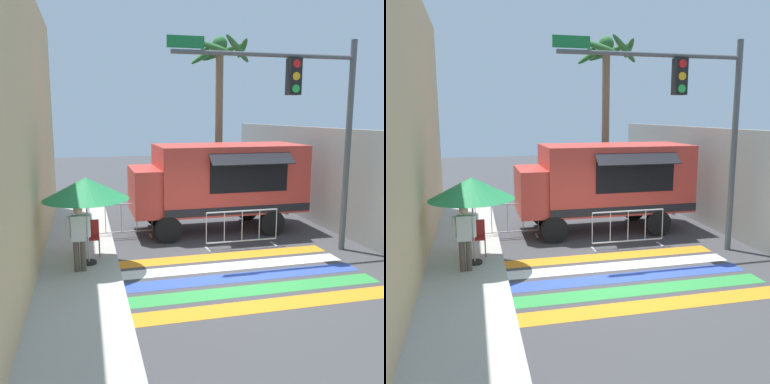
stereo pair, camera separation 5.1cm
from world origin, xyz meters
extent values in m
plane|color=#424244|center=(0.00, 0.00, 0.00)|extent=(60.00, 60.00, 0.00)
cube|color=#B7B5AD|center=(-4.64, 0.00, 0.07)|extent=(4.40, 16.00, 0.13)
cube|color=#DBBC84|center=(-4.40, 0.00, 3.43)|extent=(0.25, 16.00, 6.85)
cube|color=gray|center=(4.61, 3.00, 1.65)|extent=(0.20, 16.00, 3.29)
cube|color=orange|center=(0.00, -1.95, 0.00)|extent=(6.40, 0.56, 0.01)
cube|color=green|center=(0.00, -1.19, 0.00)|extent=(6.40, 0.56, 0.01)
cube|color=#334FB2|center=(0.00, -0.43, 0.00)|extent=(6.40, 0.56, 0.01)
cube|color=white|center=(0.00, 0.33, 0.00)|extent=(6.40, 0.56, 0.01)
cube|color=orange|center=(0.00, 1.09, 0.00)|extent=(6.40, 0.56, 0.01)
cube|color=#D13D33|center=(1.33, 3.70, 1.74)|extent=(4.63, 2.26, 2.08)
cube|color=#D13D33|center=(-0.98, 3.70, 1.40)|extent=(1.63, 2.08, 1.41)
cube|color=#1E232D|center=(-1.75, 3.70, 1.75)|extent=(0.06, 1.81, 0.53)
cube|color=black|center=(1.61, 2.56, 1.89)|extent=(2.45, 0.03, 0.94)
cube|color=black|center=(1.61, 2.35, 2.44)|extent=(2.55, 0.43, 0.31)
cube|color=black|center=(1.33, 2.57, 0.87)|extent=(4.63, 0.01, 0.24)
cylinder|color=black|center=(-0.85, 2.66, 0.40)|extent=(0.79, 0.22, 0.79)
cylinder|color=black|center=(-0.85, 4.74, 0.40)|extent=(0.79, 0.22, 0.79)
cylinder|color=black|center=(2.42, 2.66, 0.40)|extent=(0.79, 0.22, 0.79)
cylinder|color=black|center=(2.42, 4.74, 0.40)|extent=(0.79, 0.22, 0.79)
cylinder|color=#515456|center=(3.73, 0.88, 2.81)|extent=(0.16, 0.16, 5.61)
cylinder|color=#515456|center=(1.32, 0.88, 5.16)|extent=(4.82, 0.11, 0.11)
cube|color=black|center=(2.04, 0.85, 4.65)|extent=(0.32, 0.28, 0.90)
cylinder|color=red|center=(2.04, 0.71, 4.95)|extent=(0.20, 0.02, 0.20)
cylinder|color=#F2A519|center=(2.04, 0.71, 4.65)|extent=(0.20, 0.02, 0.20)
cylinder|color=green|center=(2.04, 0.71, 4.35)|extent=(0.20, 0.02, 0.20)
cube|color=#197238|center=(-0.74, 0.86, 5.38)|extent=(0.90, 0.02, 0.28)
cylinder|color=black|center=(-3.14, 1.00, 0.16)|extent=(0.36, 0.36, 0.06)
cylinder|color=#B2B2B7|center=(-3.14, 1.00, 1.20)|extent=(0.04, 0.04, 2.12)
cone|color=#268C4C|center=(-3.14, 1.00, 2.00)|extent=(2.03, 2.03, 0.52)
cylinder|color=#4C4C51|center=(-3.26, 1.41, 0.36)|extent=(0.02, 0.02, 0.45)
cylinder|color=#4C4C51|center=(-2.87, 1.41, 0.36)|extent=(0.02, 0.02, 0.45)
cylinder|color=#4C4C51|center=(-3.26, 1.80, 0.36)|extent=(0.02, 0.02, 0.45)
cylinder|color=#4C4C51|center=(-2.87, 1.80, 0.36)|extent=(0.02, 0.02, 0.45)
cube|color=#B22626|center=(-3.06, 1.60, 0.59)|extent=(0.41, 0.41, 0.03)
cube|color=#B22626|center=(-3.06, 1.79, 0.82)|extent=(0.41, 0.03, 0.42)
cylinder|color=brown|center=(-3.42, 0.54, 0.50)|extent=(0.13, 0.13, 0.73)
cylinder|color=brown|center=(-3.27, 0.54, 0.50)|extent=(0.13, 0.13, 0.73)
cube|color=silver|center=(-3.34, 0.54, 1.16)|extent=(0.34, 0.20, 0.59)
cylinder|color=silver|center=(-3.56, 0.54, 1.19)|extent=(0.09, 0.09, 0.50)
cylinder|color=silver|center=(-3.12, 0.54, 1.19)|extent=(0.09, 0.09, 0.50)
sphere|color=tan|center=(-3.34, 0.54, 1.59)|extent=(0.21, 0.21, 0.21)
cylinder|color=#B7BABF|center=(1.08, 1.71, 1.06)|extent=(2.09, 0.04, 0.04)
cylinder|color=#B7BABF|center=(1.08, 1.71, 0.19)|extent=(2.09, 0.04, 0.04)
cylinder|color=#B7BABF|center=(0.03, 1.71, 0.63)|extent=(0.02, 0.02, 0.86)
cylinder|color=#B7BABF|center=(0.55, 1.71, 0.63)|extent=(0.02, 0.02, 0.86)
cylinder|color=#B7BABF|center=(1.08, 1.71, 0.63)|extent=(0.02, 0.02, 0.86)
cylinder|color=#B7BABF|center=(1.60, 1.71, 0.63)|extent=(0.02, 0.02, 0.86)
cylinder|color=#B7BABF|center=(2.12, 1.71, 0.63)|extent=(0.02, 0.02, 0.86)
cube|color=#B7BABF|center=(0.08, 1.71, 0.01)|extent=(0.06, 0.44, 0.03)
cube|color=#B7BABF|center=(2.07, 1.71, 0.01)|extent=(0.06, 0.44, 0.03)
cylinder|color=#B7BABF|center=(-2.14, 3.48, 1.06)|extent=(1.88, 0.04, 0.04)
cylinder|color=#B7BABF|center=(-2.14, 3.48, 0.19)|extent=(1.88, 0.04, 0.04)
cylinder|color=#B7BABF|center=(-3.08, 3.48, 0.63)|extent=(0.02, 0.02, 0.86)
cylinder|color=#B7BABF|center=(-2.61, 3.48, 0.63)|extent=(0.02, 0.02, 0.86)
cylinder|color=#B7BABF|center=(-2.14, 3.48, 0.63)|extent=(0.02, 0.02, 0.86)
cylinder|color=#B7BABF|center=(-1.67, 3.48, 0.63)|extent=(0.02, 0.02, 0.86)
cylinder|color=#B7BABF|center=(-1.20, 3.48, 0.63)|extent=(0.02, 0.02, 0.86)
cube|color=#B7BABF|center=(-3.03, 3.48, 0.01)|extent=(0.06, 0.44, 0.03)
cube|color=#B7BABF|center=(-1.25, 3.48, 0.01)|extent=(0.06, 0.44, 0.03)
cylinder|color=#7A664C|center=(2.21, 7.51, 3.15)|extent=(0.31, 0.31, 6.30)
sphere|color=#2D6B33|center=(2.21, 7.51, 6.45)|extent=(0.60, 0.60, 0.60)
ellipsoid|color=#2D6B33|center=(3.10, 7.36, 6.30)|extent=(0.55, 1.81, 0.69)
ellipsoid|color=#2D6B33|center=(2.58, 8.32, 6.26)|extent=(1.69, 0.95, 0.83)
ellipsoid|color=#2D6B33|center=(1.91, 8.34, 6.19)|extent=(1.62, 0.78, 1.10)
ellipsoid|color=#2D6B33|center=(1.58, 7.46, 6.24)|extent=(0.34, 1.28, 0.73)
ellipsoid|color=#2D6B33|center=(1.71, 6.93, 6.27)|extent=(1.32, 1.18, 0.73)
ellipsoid|color=#2D6B33|center=(2.71, 6.82, 6.19)|extent=(1.45, 1.13, 1.06)
camera|label=1|loc=(-3.14, -9.25, 3.70)|focal=40.00mm
camera|label=2|loc=(-3.09, -9.26, 3.70)|focal=40.00mm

